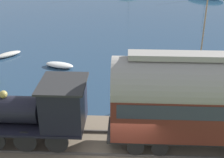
# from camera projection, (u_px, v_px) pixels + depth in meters

# --- Properties ---
(rail_embankment) EXTENTS (4.99, 56.00, 0.72)m
(rail_embankment) POSITION_uv_depth(u_px,v_px,m) (126.00, 149.00, 15.06)
(rail_embankment) COLOR #756651
(rail_embankment) RESTS_ON ground
(steam_locomotive) EXTENTS (2.41, 5.82, 3.38)m
(steam_locomotive) POSITION_uv_depth(u_px,v_px,m) (38.00, 109.00, 14.32)
(steam_locomotive) COLOR black
(steam_locomotive) RESTS_ON rail_embankment
(passenger_coach) EXTENTS (2.38, 8.57, 4.55)m
(passenger_coach) POSITION_uv_depth(u_px,v_px,m) (205.00, 98.00, 13.68)
(passenger_coach) COLOR black
(passenger_coach) RESTS_ON rail_embankment
(sailboat_navy) EXTENTS (2.02, 3.41, 7.57)m
(sailboat_navy) POSITION_uv_depth(u_px,v_px,m) (198.00, 74.00, 21.83)
(sailboat_navy) COLOR #192347
(sailboat_navy) RESTS_ON harbor_water
(rowboat_mid_harbor) EXTENTS (2.19, 2.13, 0.37)m
(rowboat_mid_harbor) POSITION_uv_depth(u_px,v_px,m) (8.00, 54.00, 27.05)
(rowboat_mid_harbor) COLOR beige
(rowboat_mid_harbor) RESTS_ON harbor_water
(rowboat_off_pier) EXTENTS (1.55, 2.53, 0.38)m
(rowboat_off_pier) POSITION_uv_depth(u_px,v_px,m) (60.00, 65.00, 24.90)
(rowboat_off_pier) COLOR silver
(rowboat_off_pier) RESTS_ON harbor_water
(rowboat_near_shore) EXTENTS (2.52, 2.41, 0.54)m
(rowboat_near_shore) POSITION_uv_depth(u_px,v_px,m) (193.00, 61.00, 25.39)
(rowboat_near_shore) COLOR #B7B2A3
(rowboat_near_shore) RESTS_ON harbor_water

